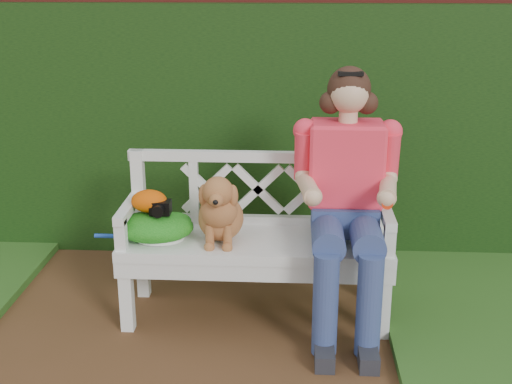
{
  "coord_description": "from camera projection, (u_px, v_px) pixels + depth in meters",
  "views": [
    {
      "loc": [
        0.57,
        -2.83,
        1.93
      ],
      "look_at": [
        0.36,
        0.72,
        0.75
      ],
      "focal_mm": 48.0,
      "sensor_mm": 36.0,
      "label": 1
    }
  ],
  "objects": [
    {
      "name": "ground",
      "position": [
        173.0,
        384.0,
        3.32
      ],
      "size": [
        60.0,
        60.0,
        0.0
      ],
      "primitive_type": "plane",
      "color": "#52331D"
    },
    {
      "name": "brick_wall",
      "position": [
        214.0,
        90.0,
        4.77
      ],
      "size": [
        10.0,
        0.3,
        2.2
      ],
      "primitive_type": "cube",
      "color": "maroon",
      "rests_on": "ground"
    },
    {
      "name": "ivy_hedge",
      "position": [
        211.0,
        133.0,
        4.64
      ],
      "size": [
        10.0,
        0.18,
        1.7
      ],
      "primitive_type": "cube",
      "color": "#1D3D10",
      "rests_on": "ground"
    },
    {
      "name": "garden_bench",
      "position": [
        256.0,
        277.0,
        3.9
      ],
      "size": [
        1.64,
        0.8,
        0.48
      ],
      "primitive_type": null,
      "rotation": [
        0.0,
        0.0,
        -0.13
      ],
      "color": "white",
      "rests_on": "ground"
    },
    {
      "name": "seated_woman",
      "position": [
        345.0,
        201.0,
        3.71
      ],
      "size": [
        0.77,
        0.92,
        1.42
      ],
      "primitive_type": null,
      "rotation": [
        0.0,
        0.0,
        0.24
      ],
      "color": "#ED4079",
      "rests_on": "ground"
    },
    {
      "name": "dog",
      "position": [
        220.0,
        206.0,
        3.72
      ],
      "size": [
        0.32,
        0.4,
        0.41
      ],
      "primitive_type": null,
      "rotation": [
        0.0,
        0.0,
        -0.15
      ],
      "color": "brown",
      "rests_on": "garden_bench"
    },
    {
      "name": "tennis_racket",
      "position": [
        155.0,
        237.0,
        3.8
      ],
      "size": [
        0.54,
        0.25,
        0.03
      ],
      "primitive_type": null,
      "rotation": [
        0.0,
        0.0,
        0.05
      ],
      "color": "white",
      "rests_on": "garden_bench"
    },
    {
      "name": "green_bag",
      "position": [
        155.0,
        226.0,
        3.79
      ],
      "size": [
        0.46,
        0.37,
        0.15
      ],
      "primitive_type": null,
      "rotation": [
        0.0,
        0.0,
        -0.09
      ],
      "color": "#398D30",
      "rests_on": "garden_bench"
    },
    {
      "name": "camera_item",
      "position": [
        160.0,
        207.0,
        3.75
      ],
      "size": [
        0.11,
        0.09,
        0.08
      ],
      "primitive_type": "cube",
      "rotation": [
        0.0,
        0.0,
        -0.01
      ],
      "color": "black",
      "rests_on": "green_bag"
    },
    {
      "name": "baseball_glove",
      "position": [
        149.0,
        201.0,
        3.78
      ],
      "size": [
        0.23,
        0.2,
        0.13
      ],
      "primitive_type": "ellipsoid",
      "rotation": [
        0.0,
        0.0,
        0.3
      ],
      "color": "#C84804",
      "rests_on": "green_bag"
    }
  ]
}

